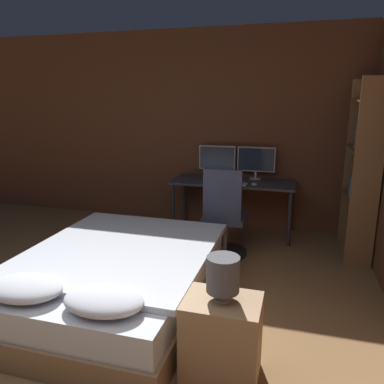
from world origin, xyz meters
The scene contains 11 objects.
wall_back centered at (0.00, 3.73, 1.35)m, with size 12.00×0.06×2.70m.
bed centered at (-0.21, 1.26, 0.25)m, with size 1.56×2.04×0.57m.
nightstand centered at (0.85, 0.63, 0.28)m, with size 0.49×0.37×0.56m.
bedside_lamp centered at (0.85, 0.63, 0.73)m, with size 0.21×0.21×0.29m.
desk centered at (0.45, 3.35, 0.64)m, with size 1.60×0.63×0.72m.
monitor_left centered at (0.18, 3.56, 0.97)m, with size 0.50×0.16×0.43m.
monitor_right centered at (0.71, 3.56, 0.97)m, with size 0.50×0.16×0.43m.
keyboard centered at (0.45, 3.14, 0.73)m, with size 0.42×0.13×0.02m.
computer_mouse centered at (0.75, 3.14, 0.74)m, with size 0.07×0.05×0.04m.
office_chair centered at (0.49, 2.56, 0.42)m, with size 0.52×0.52×1.05m.
bookshelf centered at (1.94, 2.95, 1.08)m, with size 0.28×0.76×2.00m.
Camera 1 is at (1.24, -1.44, 1.78)m, focal length 35.00 mm.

